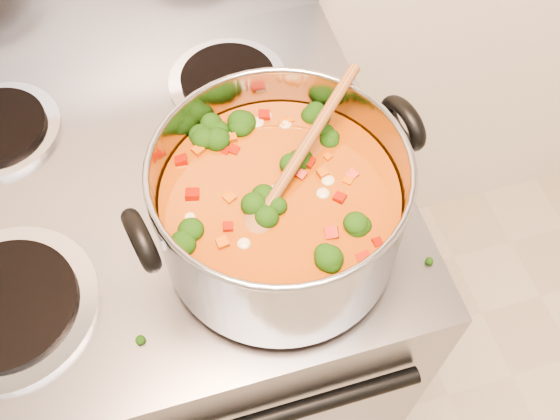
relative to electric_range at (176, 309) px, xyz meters
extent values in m
cube|color=gray|center=(0.00, 0.00, -0.01)|extent=(0.75, 0.65, 0.92)
cylinder|color=#A5A5AD|center=(-0.18, -0.15, 0.46)|extent=(0.23, 0.23, 0.01)
cylinder|color=black|center=(-0.18, -0.15, 0.46)|extent=(0.18, 0.18, 0.01)
cylinder|color=#A5A5AD|center=(0.18, -0.15, 0.46)|extent=(0.23, 0.23, 0.01)
cylinder|color=black|center=(0.18, -0.15, 0.46)|extent=(0.18, 0.18, 0.01)
cylinder|color=#A5A5AD|center=(0.18, 0.15, 0.46)|extent=(0.19, 0.19, 0.01)
cylinder|color=black|center=(0.18, 0.15, 0.46)|extent=(0.15, 0.15, 0.01)
cylinder|color=#94939A|center=(0.18, -0.16, 0.55)|extent=(0.30, 0.30, 0.16)
torus|color=#94939A|center=(0.18, -0.16, 0.63)|extent=(0.30, 0.30, 0.01)
cylinder|color=#9B3B0E|center=(0.18, -0.16, 0.53)|extent=(0.28, 0.28, 0.11)
torus|color=black|center=(0.01, -0.20, 0.61)|extent=(0.04, 0.08, 0.08)
torus|color=black|center=(0.34, -0.12, 0.61)|extent=(0.04, 0.08, 0.08)
ellipsoid|color=black|center=(0.13, -0.24, 0.58)|extent=(0.04, 0.04, 0.03)
ellipsoid|color=black|center=(0.12, -0.08, 0.58)|extent=(0.04, 0.04, 0.03)
ellipsoid|color=black|center=(0.14, -0.15, 0.58)|extent=(0.04, 0.04, 0.03)
ellipsoid|color=black|center=(0.12, -0.17, 0.58)|extent=(0.04, 0.04, 0.03)
ellipsoid|color=black|center=(0.10, -0.17, 0.58)|extent=(0.04, 0.04, 0.03)
ellipsoid|color=black|center=(0.12, -0.15, 0.58)|extent=(0.04, 0.04, 0.03)
ellipsoid|color=black|center=(0.21, -0.28, 0.58)|extent=(0.04, 0.04, 0.03)
ellipsoid|color=black|center=(0.09, -0.14, 0.58)|extent=(0.04, 0.04, 0.03)
ellipsoid|color=black|center=(0.23, -0.21, 0.58)|extent=(0.04, 0.04, 0.03)
ellipsoid|color=black|center=(0.12, -0.11, 0.58)|extent=(0.04, 0.04, 0.03)
ellipsoid|color=black|center=(0.28, -0.11, 0.58)|extent=(0.04, 0.04, 0.03)
ellipsoid|color=#9E1605|center=(0.16, -0.23, 0.58)|extent=(0.01, 0.01, 0.01)
ellipsoid|color=#9E1605|center=(0.20, -0.11, 0.58)|extent=(0.01, 0.01, 0.01)
ellipsoid|color=#9E1605|center=(0.29, -0.20, 0.58)|extent=(0.01, 0.01, 0.01)
ellipsoid|color=#9E1605|center=(0.14, -0.05, 0.58)|extent=(0.01, 0.01, 0.01)
ellipsoid|color=#9E1605|center=(0.26, -0.20, 0.58)|extent=(0.01, 0.01, 0.01)
ellipsoid|color=#9E1605|center=(0.15, -0.14, 0.58)|extent=(0.01, 0.01, 0.01)
ellipsoid|color=#9E1605|center=(0.22, -0.23, 0.58)|extent=(0.01, 0.01, 0.01)
ellipsoid|color=#9E1605|center=(0.28, -0.10, 0.58)|extent=(0.01, 0.01, 0.01)
ellipsoid|color=#9E1605|center=(0.13, -0.07, 0.58)|extent=(0.01, 0.01, 0.01)
ellipsoid|color=#9E1605|center=(0.21, -0.05, 0.58)|extent=(0.01, 0.01, 0.01)
ellipsoid|color=#9E1605|center=(0.14, -0.05, 0.58)|extent=(0.01, 0.01, 0.01)
ellipsoid|color=#9E1605|center=(0.28, -0.14, 0.58)|extent=(0.01, 0.01, 0.01)
ellipsoid|color=#9E1605|center=(0.23, -0.05, 0.58)|extent=(0.01, 0.01, 0.01)
ellipsoid|color=#9E1605|center=(0.07, -0.11, 0.58)|extent=(0.01, 0.01, 0.01)
ellipsoid|color=#A24609|center=(0.27, -0.20, 0.58)|extent=(0.01, 0.01, 0.01)
ellipsoid|color=#A24609|center=(0.15, -0.13, 0.58)|extent=(0.01, 0.01, 0.01)
ellipsoid|color=#A24609|center=(0.18, -0.08, 0.58)|extent=(0.01, 0.01, 0.01)
ellipsoid|color=#A24609|center=(0.24, -0.16, 0.58)|extent=(0.01, 0.01, 0.01)
ellipsoid|color=#A24609|center=(0.21, -0.11, 0.58)|extent=(0.01, 0.01, 0.01)
ellipsoid|color=#A24609|center=(0.22, -0.27, 0.58)|extent=(0.01, 0.01, 0.01)
ellipsoid|color=#A24609|center=(0.06, -0.11, 0.58)|extent=(0.01, 0.01, 0.01)
ellipsoid|color=#A24609|center=(0.18, -0.04, 0.58)|extent=(0.01, 0.01, 0.01)
ellipsoid|color=#A24609|center=(0.17, -0.07, 0.58)|extent=(0.01, 0.01, 0.01)
ellipsoid|color=#A24609|center=(0.21, -0.07, 0.58)|extent=(0.01, 0.01, 0.01)
ellipsoid|color=tan|center=(0.21, -0.22, 0.58)|extent=(0.02, 0.02, 0.01)
ellipsoid|color=tan|center=(0.26, -0.25, 0.58)|extent=(0.02, 0.02, 0.01)
ellipsoid|color=tan|center=(0.19, -0.25, 0.58)|extent=(0.02, 0.02, 0.01)
ellipsoid|color=tan|center=(0.26, -0.22, 0.58)|extent=(0.02, 0.02, 0.01)
ellipsoid|color=tan|center=(0.07, -0.21, 0.58)|extent=(0.02, 0.02, 0.01)
ellipsoid|color=tan|center=(0.24, -0.16, 0.58)|extent=(0.02, 0.02, 0.01)
ellipsoid|color=tan|center=(0.27, -0.22, 0.58)|extent=(0.02, 0.02, 0.01)
ellipsoid|color=tan|center=(0.26, -0.21, 0.58)|extent=(0.02, 0.02, 0.01)
ellipsoid|color=tan|center=(0.16, -0.08, 0.58)|extent=(0.02, 0.02, 0.01)
ellipsoid|color=brown|center=(0.14, -0.19, 0.58)|extent=(0.07, 0.07, 0.03)
cylinder|color=brown|center=(0.22, -0.12, 0.61)|extent=(0.17, 0.15, 0.08)
ellipsoid|color=black|center=(0.36, -0.28, 0.46)|extent=(0.01, 0.01, 0.01)
ellipsoid|color=black|center=(0.29, -0.03, 0.46)|extent=(0.01, 0.01, 0.01)
ellipsoid|color=black|center=(0.02, -0.06, 0.46)|extent=(0.01, 0.01, 0.01)
camera|label=1|loc=(0.06, -0.55, 1.18)|focal=40.00mm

